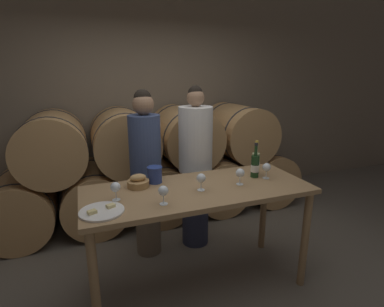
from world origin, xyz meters
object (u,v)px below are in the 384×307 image
at_px(wine_glass_left, 163,191).
at_px(person_left, 146,173).
at_px(cheese_plate, 102,211).
at_px(wine_glass_center, 201,179).
at_px(person_right, 195,168).
at_px(bread_basket, 138,182).
at_px(wine_bottle_white, 256,163).
at_px(wine_glass_far_right, 266,168).
at_px(tasting_table, 198,201).
at_px(blue_crock, 155,174).
at_px(wine_glass_far_left, 115,188).
at_px(wine_glass_right, 240,173).
at_px(wine_bottle_red, 255,166).

bearing_deg(wine_glass_left, person_left, 86.42).
relative_size(cheese_plate, wine_glass_left, 2.14).
xyz_separation_m(wine_glass_left, wine_glass_center, (0.34, 0.15, 0.00)).
xyz_separation_m(person_right, bread_basket, (-0.68, -0.47, 0.10)).
relative_size(wine_bottle_white, bread_basket, 1.73).
bearing_deg(wine_glass_far_right, tasting_table, -179.73).
xyz_separation_m(blue_crock, wine_glass_far_right, (0.94, -0.24, 0.02)).
bearing_deg(wine_glass_center, tasting_table, 87.46).
height_order(blue_crock, wine_glass_left, same).
distance_m(tasting_table, wine_glass_far_right, 0.68).
relative_size(wine_bottle_white, cheese_plate, 1.03).
height_order(person_left, blue_crock, person_left).
bearing_deg(blue_crock, bread_basket, -160.78).
bearing_deg(wine_glass_center, wine_glass_far_right, 5.25).
bearing_deg(wine_glass_far_left, tasting_table, 1.41).
relative_size(wine_bottle_white, wine_glass_right, 2.21).
bearing_deg(wine_glass_far_left, person_right, 37.49).
xyz_separation_m(blue_crock, wine_glass_right, (0.65, -0.29, 0.02)).
bearing_deg(tasting_table, wine_bottle_white, 13.52).
bearing_deg(wine_glass_left, wine_bottle_red, 16.43).
relative_size(bread_basket, wine_glass_right, 1.27).
relative_size(tasting_table, bread_basket, 10.36).
height_order(bread_basket, wine_glass_far_right, wine_glass_far_right).
distance_m(bread_basket, cheese_plate, 0.49).
bearing_deg(tasting_table, wine_glass_left, -149.53).
bearing_deg(cheese_plate, blue_crock, 42.22).
bearing_deg(person_left, bread_basket, -108.80).
distance_m(person_left, blue_crock, 0.44).
height_order(person_right, cheese_plate, person_right).
distance_m(wine_bottle_red, blue_crock, 0.88).
relative_size(wine_glass_left, wine_glass_right, 1.00).
distance_m(tasting_table, blue_crock, 0.43).
relative_size(bread_basket, wine_glass_left, 1.27).
height_order(person_left, wine_glass_right, person_left).
xyz_separation_m(person_left, wine_glass_center, (0.29, -0.72, 0.15)).
relative_size(wine_bottle_white, wine_glass_far_left, 2.21).
relative_size(person_right, cheese_plate, 5.71).
distance_m(person_right, wine_glass_far_left, 1.12).
bearing_deg(tasting_table, person_left, 113.92).
relative_size(wine_bottle_red, wine_glass_far_right, 2.24).
distance_m(person_right, wine_bottle_red, 0.70).
relative_size(wine_glass_center, wine_glass_right, 1.00).
bearing_deg(wine_glass_center, person_left, 112.06).
distance_m(blue_crock, wine_glass_right, 0.72).
bearing_deg(bread_basket, wine_bottle_white, -1.98).
bearing_deg(tasting_table, blue_crock, 141.42).
distance_m(wine_bottle_white, wine_glass_far_left, 1.29).
relative_size(person_right, wine_bottle_red, 5.44).
height_order(person_right, wine_bottle_red, person_right).
height_order(person_left, cheese_plate, person_left).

